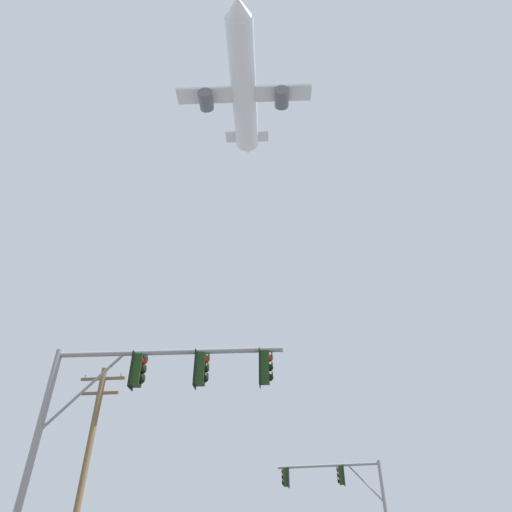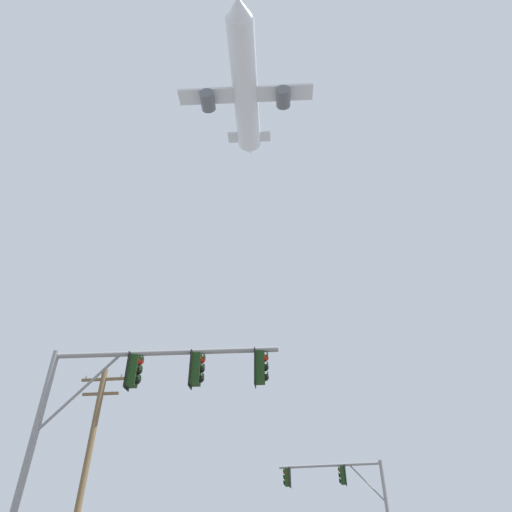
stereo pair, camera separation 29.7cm
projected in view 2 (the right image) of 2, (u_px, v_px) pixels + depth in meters
signal_pole_near at (134, 399)px, 12.14m from camera, size 6.73×0.61×6.57m
signal_pole_far at (346, 491)px, 23.58m from camera, size 5.69×1.09×5.77m
utility_pole at (87, 463)px, 19.25m from camera, size 2.20×0.28×9.07m
airplane at (245, 89)px, 57.91m from camera, size 17.89×23.16×6.31m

